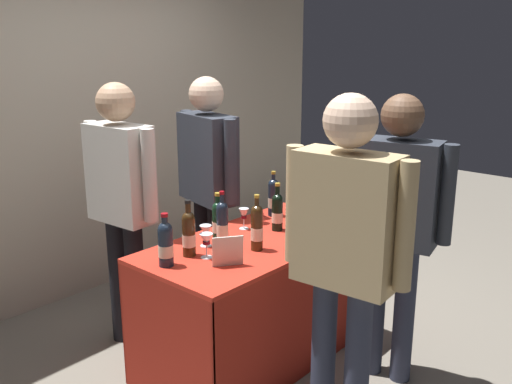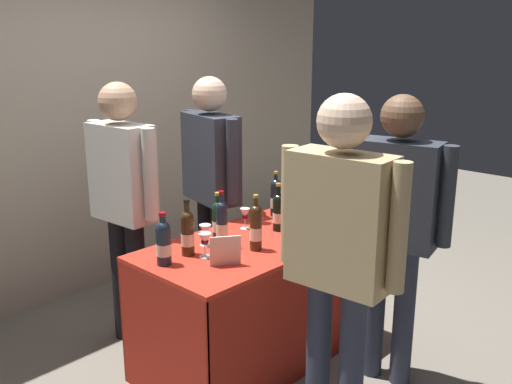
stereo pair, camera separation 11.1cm
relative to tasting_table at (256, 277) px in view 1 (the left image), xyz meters
name	(u,v)px [view 1 (the left image)]	position (x,y,z in m)	size (l,w,h in m)	color
ground_plane	(256,355)	(0.00, 0.00, -0.54)	(12.00, 12.00, 0.00)	gray
back_partition	(87,108)	(0.00, 1.73, 0.90)	(5.33, 0.12, 2.89)	#B2A893
tasting_table	(256,277)	(0.00, 0.00, 0.00)	(1.48, 0.75, 0.79)	red
featured_wine_bottle	(277,211)	(0.22, 0.02, 0.37)	(0.07, 0.07, 0.31)	black
display_bottle_0	(309,208)	(0.33, -0.15, 0.40)	(0.07, 0.07, 0.34)	#192333
display_bottle_1	(257,227)	(-0.12, -0.11, 0.39)	(0.07, 0.07, 0.33)	#38230F
display_bottle_2	(218,220)	(-0.15, 0.17, 0.37)	(0.07, 0.07, 0.30)	black
display_bottle_3	(189,233)	(-0.44, 0.11, 0.38)	(0.08, 0.08, 0.32)	#38230F
display_bottle_4	(222,224)	(-0.22, 0.07, 0.39)	(0.07, 0.07, 0.34)	#192333
display_bottle_5	(273,197)	(0.44, 0.23, 0.38)	(0.07, 0.07, 0.31)	#192333
display_bottle_6	(166,243)	(-0.62, 0.10, 0.37)	(0.08, 0.08, 0.29)	#192333
display_bottle_7	(325,200)	(0.57, -0.11, 0.40)	(0.08, 0.08, 0.34)	#192333
wine_glass_near_vendor	(206,240)	(-0.40, 0.02, 0.35)	(0.08, 0.08, 0.14)	silver
wine_glass_mid	(206,232)	(-0.27, 0.15, 0.34)	(0.07, 0.07, 0.13)	silver
wine_glass_near_taster	(244,215)	(0.10, 0.19, 0.34)	(0.06, 0.06, 0.14)	silver
flower_vase	(307,205)	(0.44, -0.06, 0.38)	(0.10, 0.09, 0.41)	slate
brochure_stand	(228,251)	(-0.41, -0.16, 0.33)	(0.17, 0.01, 0.17)	silver
vendor_presenter	(208,175)	(0.23, 0.65, 0.51)	(0.31, 0.63, 1.72)	black
vendor_assistant	(121,192)	(-0.43, 0.74, 0.50)	(0.24, 0.60, 1.72)	black
taster_foreground_right	(345,244)	(-0.35, -0.84, 0.53)	(0.25, 0.64, 1.75)	#2D3347
taster_foreground_left	(396,214)	(0.36, -0.73, 0.48)	(0.30, 0.60, 1.69)	#2D3347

